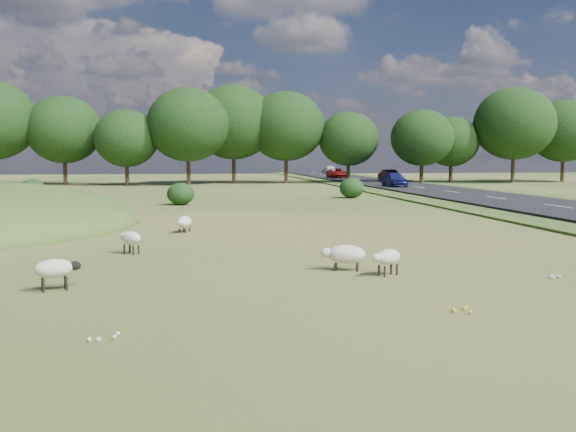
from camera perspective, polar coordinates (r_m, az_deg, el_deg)
The scene contains 13 objects.
ground at distance 39.47m, azimuth -6.22°, elevation 0.64°, with size 160.00×160.00×0.00m, color #34571B.
road at distance 53.84m, azimuth 15.17°, elevation 1.86°, with size 8.00×150.00×0.25m, color black.
treeline at distance 74.83m, azimuth -8.08°, elevation 7.84°, with size 96.28×14.66×11.70m.
shrubs at distance 47.42m, azimuth -8.44°, elevation 2.31°, with size 26.00×9.70×1.55m.
sheep_0 at distance 17.37m, azimuth 8.82°, elevation -3.65°, with size 1.01×0.79×0.72m.
sheep_1 at distance 21.64m, azimuth -13.81°, elevation -1.93°, with size 0.92×0.99×0.75m.
sheep_2 at distance 18.04m, azimuth 5.10°, elevation -3.42°, with size 1.31×0.82×0.73m.
sheep_3 at distance 16.22m, azimuth -19.97°, elevation -4.42°, with size 1.11×0.71×0.77m.
sheep_4 at distance 27.30m, azimuth -9.21°, elevation -0.55°, with size 0.80×1.25×0.69m.
car_0 at distance 88.95m, azimuth 4.41°, elevation 3.84°, with size 2.28×4.94×1.37m, color maroon.
car_2 at distance 113.15m, azimuth 3.63°, elevation 4.14°, with size 1.87×4.61×1.34m, color white.
car_3 at distance 79.09m, azimuth 8.89°, elevation 3.61°, with size 1.46×4.18×1.38m, color black.
car_4 at distance 64.16m, azimuth 9.44°, elevation 3.26°, with size 1.72×4.29×1.46m, color navy.
Camera 1 is at (-1.38, -19.31, 3.19)m, focal length 40.00 mm.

